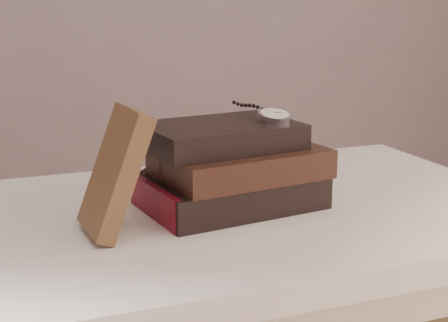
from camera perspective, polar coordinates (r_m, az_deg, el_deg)
name	(u,v)px	position (r m, az deg, el deg)	size (l,w,h in m)	color
table	(225,261)	(1.09, 0.09, -8.63)	(1.00, 0.60, 0.75)	white
book_stack	(231,168)	(1.05, 0.59, -0.59)	(0.30, 0.22, 0.13)	black
journal	(115,172)	(0.93, -9.42, -0.94)	(0.03, 0.11, 0.18)	#432B19
pocket_watch	(273,115)	(1.05, 4.29, 3.98)	(0.06, 0.16, 0.02)	silver
eyeglasses	(152,155)	(1.08, -6.26, 0.56)	(0.13, 0.14, 0.05)	silver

